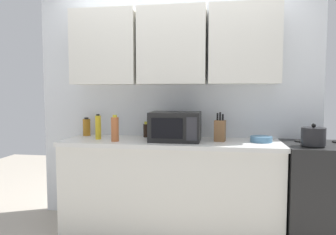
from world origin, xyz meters
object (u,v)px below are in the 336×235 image
microwave (175,126)px  bottle_soy_dark (146,130)px  knife_block (220,130)px  bottle_yellow_mustard (98,127)px  bottle_spice_jar (115,129)px  stove_range (326,193)px  kettle (313,136)px  bowl_ceramic_small (261,139)px  bottle_amber_vinegar (87,127)px

microwave → bottle_soy_dark: bearing=147.7°
knife_block → bottle_yellow_mustard: bearing=-176.9°
bottle_spice_jar → microwave: bearing=12.3°
stove_range → bottle_spice_jar: (-1.96, -0.12, 0.57)m
microwave → bottle_spice_jar: size_ratio=1.89×
kettle → bottle_yellow_mustard: size_ratio=0.80×
stove_range → kettle: bearing=-140.5°
kettle → microwave: (-1.22, 0.14, 0.05)m
bottle_spice_jar → bowl_ceramic_small: size_ratio=1.25×
microwave → kettle: bearing=-6.5°
kettle → bowl_ceramic_small: (-0.41, 0.20, -0.06)m
bottle_amber_vinegar → bowl_ceramic_small: bottle_amber_vinegar is taller
stove_range → bottle_soy_dark: 1.82m
knife_block → bottle_spice_jar: bearing=-170.0°
bottle_amber_vinegar → bowl_ceramic_small: 1.82m
knife_block → bottle_yellow_mustard: 1.21m
stove_range → bowl_ceramic_small: 0.75m
bottle_amber_vinegar → bowl_ceramic_small: bearing=-5.1°
microwave → bottle_yellow_mustard: microwave is taller
microwave → bottle_spice_jar: bearing=-167.7°
stove_range → bottle_amber_vinegar: size_ratio=4.63×
kettle → bottle_spice_jar: bottle_spice_jar is taller
microwave → bottle_soy_dark: (-0.34, 0.21, -0.07)m
bowl_ceramic_small → bottle_amber_vinegar: bearing=174.9°
knife_block → bottle_soy_dark: (-0.76, 0.16, -0.03)m
stove_range → bottle_yellow_mustard: 2.24m
kettle → knife_block: (-0.80, 0.19, 0.01)m
microwave → knife_block: microwave is taller
stove_range → knife_block: 1.11m
kettle → knife_block: knife_block is taller
kettle → bottle_amber_vinegar: kettle is taller
knife_block → bowl_ceramic_small: size_ratio=1.37×
stove_range → knife_block: knife_block is taller
bottle_soy_dark → bottle_yellow_mustard: bearing=-152.7°
stove_range → bottle_amber_vinegar: 2.46m
kettle → bowl_ceramic_small: size_ratio=0.99×
microwave → stove_range: bearing=0.1°
microwave → knife_block: (0.43, 0.05, -0.04)m
bottle_amber_vinegar → stove_range: bearing=-5.2°
bottle_soy_dark → bowl_ceramic_small: bottle_soy_dark is taller
kettle → knife_block: 0.82m
kettle → bottle_yellow_mustard: 2.00m
bottle_soy_dark → bottle_spice_jar: bottle_spice_jar is taller
kettle → bottle_spice_jar: (-1.79, 0.02, 0.03)m
kettle → bottle_soy_dark: 1.60m
microwave → bottle_yellow_mustard: 0.78m
kettle → microwave: bearing=173.5°
kettle → bottle_yellow_mustard: (-2.00, 0.12, 0.03)m
knife_block → bottle_yellow_mustard: size_ratio=1.10×
kettle → bottle_spice_jar: 1.79m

